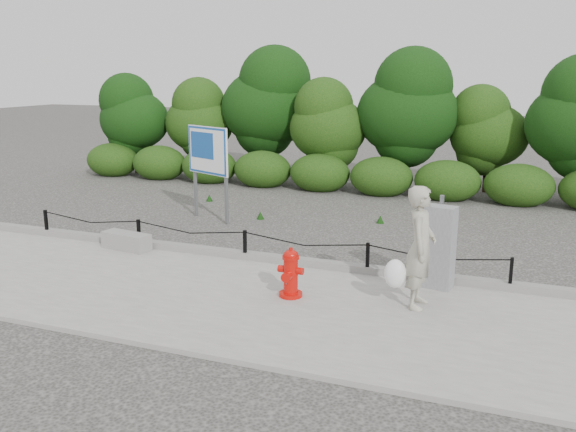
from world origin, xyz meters
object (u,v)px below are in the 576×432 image
(fire_hydrant, at_px, (291,273))
(pedestrian, at_px, (419,249))
(concrete_block, at_px, (126,241))
(advertising_sign, at_px, (208,155))
(utility_cabinet, at_px, (438,247))

(fire_hydrant, relative_size, pedestrian, 0.43)
(concrete_block, height_order, advertising_sign, advertising_sign)
(advertising_sign, bearing_deg, utility_cabinet, -3.99)
(fire_hydrant, relative_size, concrete_block, 0.77)
(utility_cabinet, bearing_deg, pedestrian, -87.74)
(utility_cabinet, bearing_deg, fire_hydrant, -136.82)
(advertising_sign, bearing_deg, concrete_block, -71.38)
(fire_hydrant, height_order, utility_cabinet, utility_cabinet)
(fire_hydrant, xyz_separation_m, concrete_block, (-4.23, 1.34, -0.23))
(pedestrian, relative_size, utility_cabinet, 1.23)
(utility_cabinet, distance_m, advertising_sign, 7.00)
(utility_cabinet, relative_size, advertising_sign, 0.67)
(fire_hydrant, height_order, concrete_block, fire_hydrant)
(fire_hydrant, xyz_separation_m, pedestrian, (2.04, 0.33, 0.55))
(fire_hydrant, distance_m, advertising_sign, 6.14)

